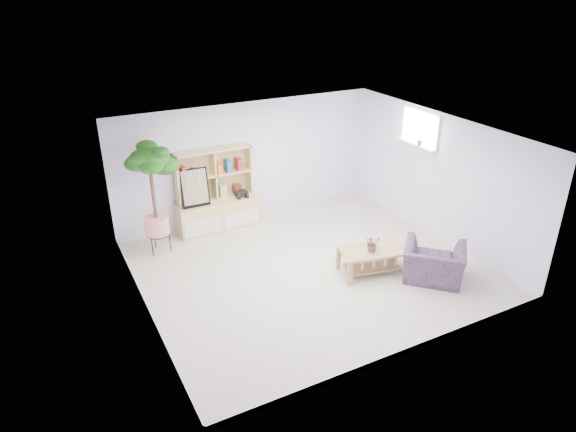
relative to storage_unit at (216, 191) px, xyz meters
name	(u,v)px	position (x,y,z in m)	size (l,w,h in m)	color
floor	(308,270)	(0.79, -2.24, -0.81)	(5.50, 5.00, 0.01)	#BBB39C
ceiling	(311,134)	(0.79, -2.24, 1.59)	(5.50, 5.00, 0.01)	silver
walls	(309,206)	(0.79, -2.24, 0.39)	(5.51, 5.01, 2.40)	#DBD0FE
baseboard	(308,267)	(0.79, -2.24, -0.76)	(5.50, 5.00, 0.10)	silver
window	(421,128)	(3.52, -1.64, 1.19)	(0.10, 0.98, 0.68)	silver
window_sill	(416,145)	(3.46, -1.64, 0.87)	(0.14, 1.00, 0.04)	silver
storage_unit	(216,191)	(0.00, 0.00, 0.00)	(1.62, 0.55, 1.62)	tan
poster	(195,188)	(-0.45, -0.07, 0.17)	(0.54, 0.12, 0.74)	gold
toy_truck	(241,194)	(0.48, -0.10, -0.12)	(0.31, 0.22, 0.17)	black
coffee_table	(372,261)	(1.71, -2.81, -0.58)	(1.09, 0.60, 0.45)	#AB824D
table_plant	(372,243)	(1.66, -2.84, -0.22)	(0.25, 0.22, 0.28)	#22622F
floor_tree	(154,200)	(-1.30, -0.42, 0.22)	(0.76, 0.76, 2.05)	#0F420D
armchair	(434,261)	(2.47, -3.46, -0.45)	(0.97, 0.84, 0.72)	navy
sill_plant	(421,140)	(3.46, -1.74, 1.00)	(0.12, 0.10, 0.21)	#0F420D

